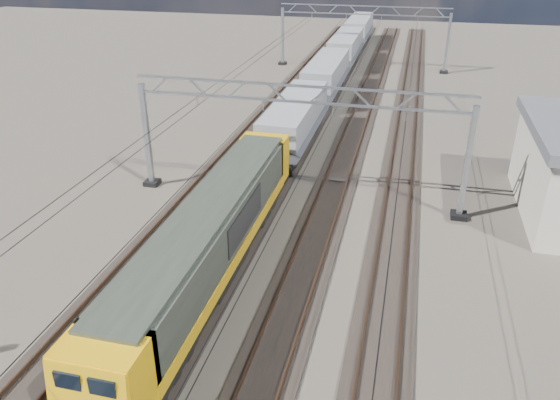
% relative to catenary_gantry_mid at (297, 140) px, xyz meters
% --- Properties ---
extents(ground, '(160.00, 160.00, 0.00)m').
position_rel_catenary_gantry_mid_xyz_m(ground, '(-0.00, -4.00, -3.91)').
color(ground, black).
rests_on(ground, ground).
extents(track_outer_west, '(2.60, 140.00, 0.30)m').
position_rel_catenary_gantry_mid_xyz_m(track_outer_west, '(-6.00, -4.00, -3.83)').
color(track_outer_west, black).
rests_on(track_outer_west, ground).
extents(track_loco, '(2.60, 140.00, 0.30)m').
position_rel_catenary_gantry_mid_xyz_m(track_loco, '(-2.00, -4.00, -3.83)').
color(track_loco, black).
rests_on(track_loco, ground).
extents(track_inner_east, '(2.60, 140.00, 0.30)m').
position_rel_catenary_gantry_mid_xyz_m(track_inner_east, '(2.00, -4.00, -3.83)').
color(track_inner_east, black).
rests_on(track_inner_east, ground).
extents(track_outer_east, '(2.60, 140.00, 0.30)m').
position_rel_catenary_gantry_mid_xyz_m(track_outer_east, '(6.00, -4.00, -3.83)').
color(track_outer_east, black).
rests_on(track_outer_east, ground).
extents(catenary_gantry_mid, '(19.90, 0.90, 7.11)m').
position_rel_catenary_gantry_mid_xyz_m(catenary_gantry_mid, '(0.00, 0.00, 0.00)').
color(catenary_gantry_mid, '#9BA1A9').
rests_on(catenary_gantry_mid, ground).
extents(catenary_gantry_far, '(19.90, 0.90, 7.11)m').
position_rel_catenary_gantry_mid_xyz_m(catenary_gantry_far, '(0.00, 36.00, 0.00)').
color(catenary_gantry_far, '#9BA1A9').
rests_on(catenary_gantry_far, ground).
extents(overhead_wires, '(12.03, 140.00, 0.53)m').
position_rel_catenary_gantry_mid_xyz_m(overhead_wires, '(-0.00, 4.00, 1.84)').
color(overhead_wires, black).
rests_on(overhead_wires, ground).
extents(locomotive, '(2.76, 21.10, 3.62)m').
position_rel_catenary_gantry_mid_xyz_m(locomotive, '(-2.00, -9.11, -1.58)').
color(locomotive, black).
rests_on(locomotive, ground).
extents(hopper_wagon_lead, '(3.38, 13.00, 3.25)m').
position_rel_catenary_gantry_mid_xyz_m(hopper_wagon_lead, '(-2.00, 8.58, -1.67)').
color(hopper_wagon_lead, black).
rests_on(hopper_wagon_lead, ground).
extents(hopper_wagon_mid, '(3.38, 13.00, 3.25)m').
position_rel_catenary_gantry_mid_xyz_m(hopper_wagon_mid, '(-2.00, 22.78, -1.67)').
color(hopper_wagon_mid, black).
rests_on(hopper_wagon_mid, ground).
extents(hopper_wagon_third, '(3.38, 13.00, 3.25)m').
position_rel_catenary_gantry_mid_xyz_m(hopper_wagon_third, '(-2.00, 36.98, -1.67)').
color(hopper_wagon_third, black).
rests_on(hopper_wagon_third, ground).
extents(hopper_wagon_fourth, '(3.38, 13.00, 3.25)m').
position_rel_catenary_gantry_mid_xyz_m(hopper_wagon_fourth, '(-2.00, 51.18, -1.67)').
color(hopper_wagon_fourth, black).
rests_on(hopper_wagon_fourth, ground).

